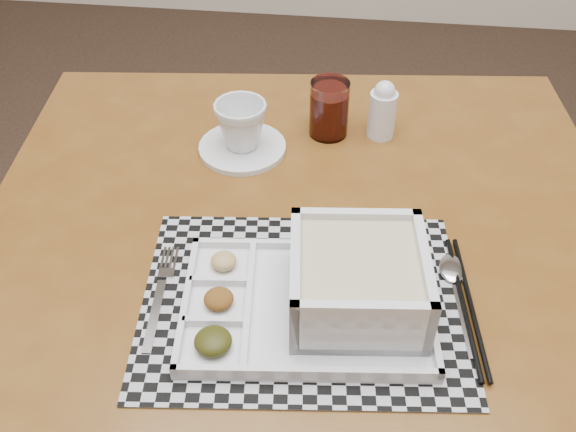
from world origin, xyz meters
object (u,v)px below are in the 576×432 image
object	(u,v)px
juice_glass	(329,111)
creamer_bottle	(383,110)
serving_tray	(341,289)
dining_table	(303,279)
cup	(241,125)

from	to	relation	value
juice_glass	creamer_bottle	distance (m)	0.09
creamer_bottle	juice_glass	bearing A→B (deg)	-176.75
serving_tray	creamer_bottle	world-z (taller)	creamer_bottle
dining_table	creamer_bottle	bearing A→B (deg)	70.17
serving_tray	creamer_bottle	size ratio (longest dim) A/B	3.19
dining_table	juice_glass	size ratio (longest dim) A/B	10.63
dining_table	juice_glass	distance (m)	0.31
juice_glass	creamer_bottle	bearing A→B (deg)	3.25
dining_table	serving_tray	world-z (taller)	serving_tray
serving_tray	juice_glass	size ratio (longest dim) A/B	3.36
dining_table	creamer_bottle	distance (m)	0.33
serving_tray	cup	distance (m)	0.38
dining_table	cup	bearing A→B (deg)	120.91
serving_tray	cup	xyz separation A→B (m)	(-0.19, 0.33, 0.01)
dining_table	serving_tray	size ratio (longest dim) A/B	3.16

